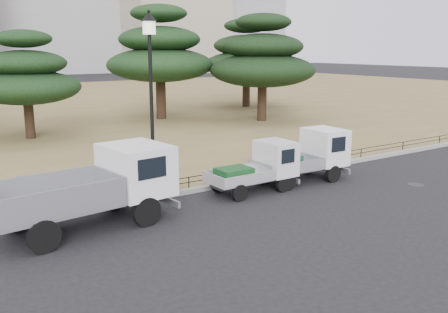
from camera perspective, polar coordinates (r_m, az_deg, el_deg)
ground at (r=16.19m, az=3.98°, el=-5.77°), size 220.00×220.00×0.00m
lawn at (r=44.03m, az=-21.36°, el=5.08°), size 120.00×56.00×0.15m
curb at (r=18.19m, az=-1.06°, el=-3.42°), size 120.00×0.25×0.16m
truck_large at (r=14.58m, az=-14.57°, el=-3.16°), size 5.25×2.55×2.21m
truck_kei_front at (r=17.74m, az=3.95°, el=-1.26°), size 3.27×1.44×1.72m
truck_kei_rear at (r=19.30m, az=9.38°, el=0.06°), size 3.78×1.78×1.94m
street_lamp at (r=16.67m, az=-8.39°, el=9.29°), size 0.53×0.53×5.95m
pipe_fence at (r=18.22m, az=-1.32°, el=-2.22°), size 38.00×0.04×0.40m
tarp_pile at (r=16.29m, az=-22.11°, el=-4.44°), size 1.70×1.31×1.07m
manhole at (r=20.00m, az=21.07°, el=-3.02°), size 0.60×0.60×0.01m
pine_center_left at (r=28.93m, az=-21.71°, el=8.49°), size 5.71×5.71×5.80m
pine_center_right at (r=34.84m, az=-7.35°, el=11.61°), size 7.27×7.27×7.71m
pine_east_near at (r=33.74m, az=4.44°, el=10.99°), size 7.00×7.00×7.07m
pine_east_far at (r=42.11m, az=2.59°, el=11.39°), size 7.17×7.17×7.20m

